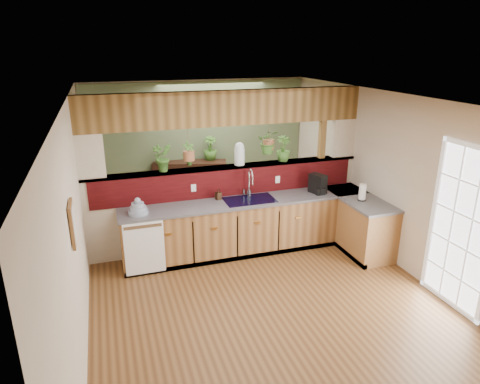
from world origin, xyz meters
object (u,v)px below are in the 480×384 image
object	(u,v)px
coffee_maker	(318,185)
glass_jar	(239,154)
faucet	(250,182)
paper_towel	(362,193)
dish_stack	(138,209)
shelving_console	(190,185)
soap_dispenser	(218,194)

from	to	relation	value
coffee_maker	glass_jar	distance (m)	1.42
faucet	paper_towel	bearing A→B (deg)	-23.89
paper_towel	glass_jar	world-z (taller)	glass_jar
dish_stack	paper_towel	bearing A→B (deg)	-8.37
paper_towel	shelving_console	distance (m)	3.65
faucet	shelving_console	distance (m)	2.29
soap_dispenser	faucet	bearing A→B (deg)	-1.18
soap_dispenser	glass_jar	xyz separation A→B (m)	(0.43, 0.21, 0.59)
faucet	coffee_maker	size ratio (longest dim) A/B	1.48
paper_towel	soap_dispenser	bearing A→B (deg)	161.21
dish_stack	soap_dispenser	xyz separation A→B (m)	(1.28, 0.23, 0.01)
faucet	dish_stack	xyz separation A→B (m)	(-1.82, -0.22, -0.18)
shelving_console	glass_jar	bearing A→B (deg)	-60.48
glass_jar	shelving_console	distance (m)	2.23
faucet	dish_stack	bearing A→B (deg)	-173.04
coffee_maker	glass_jar	bearing A→B (deg)	141.31
dish_stack	glass_jar	distance (m)	1.86
glass_jar	soap_dispenser	bearing A→B (deg)	-153.81
dish_stack	shelving_console	bearing A→B (deg)	61.94
dish_stack	paper_towel	distance (m)	3.50
soap_dispenser	shelving_console	distance (m)	2.17
coffee_maker	paper_towel	distance (m)	0.74
dish_stack	glass_jar	world-z (taller)	glass_jar
glass_jar	shelving_console	size ratio (longest dim) A/B	0.25
soap_dispenser	glass_jar	world-z (taller)	glass_jar
soap_dispenser	coffee_maker	distance (m)	1.69
faucet	dish_stack	world-z (taller)	faucet
glass_jar	shelving_console	world-z (taller)	glass_jar
faucet	glass_jar	size ratio (longest dim) A/B	1.27
coffee_maker	shelving_console	size ratio (longest dim) A/B	0.22
soap_dispenser	glass_jar	distance (m)	0.75
paper_towel	shelving_console	world-z (taller)	paper_towel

